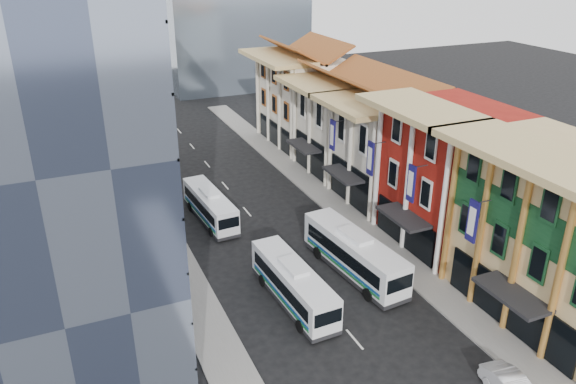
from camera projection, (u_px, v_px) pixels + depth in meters
name	position (u px, v px, depth m)	size (l,w,h in m)	color
sidewalk_right	(359.00, 225.00, 51.80)	(3.00, 90.00, 0.15)	slate
sidewalk_left	(178.00, 264.00, 45.60)	(3.00, 90.00, 0.15)	slate
shophouse_tan	(566.00, 239.00, 37.15)	(8.00, 14.00, 12.00)	tan
shophouse_red	(450.00, 176.00, 47.21)	(8.00, 10.00, 12.00)	maroon
shophouse_cream_near	(387.00, 152.00, 55.58)	(8.00, 9.00, 10.00)	beige
shophouse_cream_mid	(343.00, 127.00, 63.12)	(8.00, 9.00, 10.00)	beige
shophouse_cream_far	(304.00, 101.00, 71.71)	(8.00, 12.00, 11.00)	beige
office_tower	(31.00, 104.00, 33.92)	(12.00, 26.00, 30.00)	#414C68
office_block_far	(53.00, 126.00, 56.81)	(10.00, 18.00, 14.00)	gray
bus_left_near	(293.00, 283.00, 40.19)	(2.34, 9.98, 3.20)	white
bus_left_far	(210.00, 205.00, 52.36)	(2.22, 9.47, 3.04)	white
bus_right	(354.00, 253.00, 43.77)	(2.59, 11.07, 3.55)	white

